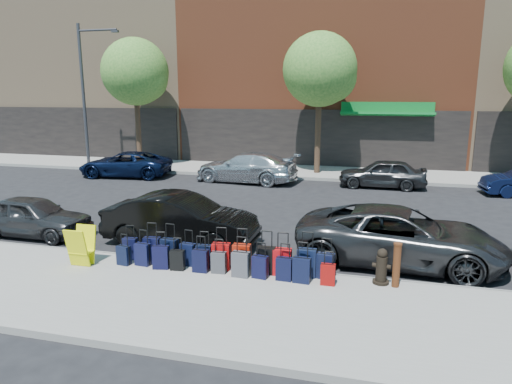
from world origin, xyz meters
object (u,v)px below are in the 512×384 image
(car_far_1, at_px, (246,167))
(display_rack, at_px, (81,247))
(car_near_2, at_px, (400,236))
(streetlight, at_px, (86,87))
(suitcase_front_5, at_px, (221,256))
(fire_hydrant, at_px, (382,267))
(car_near_0, at_px, (32,216))
(bollard, at_px, (397,264))
(car_near_1, at_px, (181,220))
(tree_center, at_px, (322,72))
(tree_left, at_px, (137,74))
(car_far_2, at_px, (382,173))
(car_far_0, at_px, (125,164))

(car_far_1, bearing_deg, display_rack, 3.08)
(display_rack, bearing_deg, car_near_2, 17.38)
(streetlight, xyz_separation_m, suitcase_front_5, (12.73, -13.64, -4.19))
(streetlight, bearing_deg, car_near_2, -34.68)
(fire_hydrant, height_order, car_near_0, car_near_0)
(suitcase_front_5, bearing_deg, bollard, -5.66)
(fire_hydrant, distance_m, display_rack, 7.24)
(display_rack, height_order, car_near_1, car_near_1)
(display_rack, bearing_deg, suitcase_front_5, 9.19)
(tree_center, relative_size, display_rack, 7.53)
(tree_left, xyz_separation_m, car_far_2, (13.71, -2.50, -4.74))
(streetlight, xyz_separation_m, bollard, (16.80, -13.66, -3.99))
(tree_center, relative_size, fire_hydrant, 8.88)
(bollard, distance_m, car_near_1, 6.24)
(tree_left, height_order, car_near_0, tree_left)
(tree_left, height_order, tree_center, same)
(car_near_1, bearing_deg, tree_center, -10.76)
(tree_center, height_order, car_far_0, tree_center)
(car_far_0, relative_size, car_far_1, 0.93)
(suitcase_front_5, height_order, car_far_2, car_far_2)
(bollard, relative_size, car_near_0, 0.27)
(tree_center, xyz_separation_m, car_near_2, (3.52, -12.44, -4.68))
(tree_left, distance_m, car_far_1, 9.01)
(bollard, distance_m, display_rack, 7.54)
(tree_left, height_order, car_far_2, tree_left)
(car_near_0, height_order, car_far_1, car_far_1)
(streetlight, distance_m, car_far_2, 17.21)
(suitcase_front_5, height_order, car_far_0, car_far_0)
(suitcase_front_5, distance_m, car_far_2, 12.47)
(bollard, bearing_deg, display_rack, -175.55)
(display_rack, bearing_deg, car_far_2, 58.66)
(suitcase_front_5, relative_size, car_near_0, 0.28)
(streetlight, bearing_deg, bollard, -39.11)
(car_near_0, bearing_deg, fire_hydrant, -97.42)
(fire_hydrant, distance_m, car_far_2, 11.75)
(tree_left, height_order, car_far_1, tree_left)
(suitcase_front_5, xyz_separation_m, car_far_0, (-9.21, 11.42, 0.19))
(tree_center, distance_m, car_far_1, 6.36)
(car_near_1, xyz_separation_m, car_far_0, (-7.33, 9.52, -0.08))
(suitcase_front_5, height_order, car_near_0, car_near_0)
(car_far_2, bearing_deg, car_near_0, -45.37)
(streetlight, distance_m, fire_hydrant, 21.74)
(car_near_1, bearing_deg, car_far_2, -29.27)
(display_rack, height_order, car_far_2, car_far_2)
(tree_left, distance_m, fire_hydrant, 20.26)
(fire_hydrant, distance_m, car_near_0, 10.50)
(bollard, relative_size, car_far_2, 0.25)
(streetlight, relative_size, car_far_1, 1.57)
(car_near_0, distance_m, car_far_0, 10.24)
(suitcase_front_5, bearing_deg, car_far_2, 66.29)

